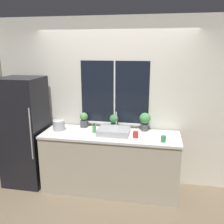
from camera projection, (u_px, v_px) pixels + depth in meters
The scene contains 13 objects.
ground_plane at pixel (106, 200), 3.75m from camera, with size 14.00×14.00×0.00m, color brown.
wall_back at pixel (115, 102), 4.10m from camera, with size 8.00×0.09×2.70m.
wall_left at pixel (26, 91), 5.20m from camera, with size 0.06×7.00×2.70m.
counter at pixel (110, 162), 3.95m from camera, with size 2.12×0.69×0.94m.
refrigerator at pixel (25, 132), 4.08m from camera, with size 0.64×0.64×1.78m.
sink at pixel (114, 131), 3.82m from camera, with size 0.48×0.42×0.30m.
potted_plant_left at pixel (84, 120), 4.13m from camera, with size 0.13×0.13×0.25m.
potted_plant_center at pixel (114, 121), 4.04m from camera, with size 0.14×0.14×0.24m.
potted_plant_right at pixel (145, 120), 3.94m from camera, with size 0.18×0.18×0.29m.
soap_bottle at pixel (94, 129), 3.87m from camera, with size 0.06×0.06×0.15m.
mug_green at pixel (163, 139), 3.50m from camera, with size 0.07×0.07×0.09m.
mug_red at pixel (136, 135), 3.66m from camera, with size 0.08×0.08×0.09m.
kettle at pixel (59, 125), 3.99m from camera, with size 0.19×0.19×0.18m.
Camera 1 is at (0.70, -3.22, 2.22)m, focal length 40.00 mm.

